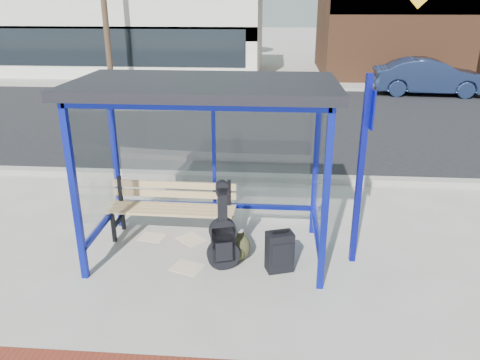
# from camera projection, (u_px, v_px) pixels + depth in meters

# --- Properties ---
(ground) EXTENTS (120.00, 120.00, 0.00)m
(ground) POSITION_uv_depth(u_px,v_px,m) (209.00, 252.00, 6.64)
(ground) COLOR #B2ADA0
(ground) RESTS_ON ground
(curb_near) EXTENTS (60.00, 0.25, 0.12)m
(curb_near) POSITION_uv_depth(u_px,v_px,m) (229.00, 177.00, 9.32)
(curb_near) COLOR gray
(curb_near) RESTS_ON ground
(street_asphalt) EXTENTS (60.00, 10.00, 0.00)m
(street_asphalt) POSITION_uv_depth(u_px,v_px,m) (246.00, 119.00, 14.08)
(street_asphalt) COLOR black
(street_asphalt) RESTS_ON ground
(curb_far) EXTENTS (60.00, 0.25, 0.12)m
(curb_far) POSITION_uv_depth(u_px,v_px,m) (255.00, 88.00, 18.81)
(curb_far) COLOR gray
(curb_far) RESTS_ON ground
(far_sidewalk) EXTENTS (60.00, 4.00, 0.01)m
(far_sidewalk) POSITION_uv_depth(u_px,v_px,m) (257.00, 82.00, 20.60)
(far_sidewalk) COLOR #B2ADA0
(far_sidewalk) RESTS_ON ground
(bus_shelter) EXTENTS (3.30, 1.80, 2.42)m
(bus_shelter) POSITION_uv_depth(u_px,v_px,m) (206.00, 107.00, 5.96)
(bus_shelter) COLOR #0D1899
(bus_shelter) RESTS_ON ground
(storefront_white) EXTENTS (18.00, 6.04, 4.00)m
(storefront_white) POSITION_uv_depth(u_px,v_px,m) (80.00, 29.00, 23.32)
(storefront_white) COLOR silver
(storefront_white) RESTS_ON ground
(storefront_brown) EXTENTS (10.00, 7.08, 6.40)m
(storefront_brown) POSITION_uv_depth(u_px,v_px,m) (430.00, 4.00, 22.11)
(storefront_brown) COLOR #59331E
(storefront_brown) RESTS_ON ground
(bench) EXTENTS (1.88, 0.49, 0.89)m
(bench) POSITION_uv_depth(u_px,v_px,m) (172.00, 205.00, 6.94)
(bench) COLOR black
(bench) RESTS_ON ground
(guitar_bag) EXTENTS (0.45, 0.24, 1.17)m
(guitar_bag) POSITION_uv_depth(u_px,v_px,m) (223.00, 240.00, 6.10)
(guitar_bag) COLOR black
(guitar_bag) RESTS_ON ground
(suitcase) EXTENTS (0.39, 0.31, 0.60)m
(suitcase) POSITION_uv_depth(u_px,v_px,m) (280.00, 252.00, 6.10)
(suitcase) COLOR black
(suitcase) RESTS_ON ground
(backpack) EXTENTS (0.33, 0.30, 0.38)m
(backpack) POSITION_uv_depth(u_px,v_px,m) (239.00, 248.00, 6.40)
(backpack) COLOR #2D2E19
(backpack) RESTS_ON ground
(sign_post) EXTENTS (0.11, 0.32, 2.54)m
(sign_post) POSITION_uv_depth(u_px,v_px,m) (362.00, 162.00, 5.93)
(sign_post) COLOR #0C1086
(sign_post) RESTS_ON ground
(newspaper_a) EXTENTS (0.42, 0.36, 0.01)m
(newspaper_a) POSITION_uv_depth(u_px,v_px,m) (152.00, 237.00, 7.06)
(newspaper_a) COLOR white
(newspaper_a) RESTS_ON ground
(newspaper_b) EXTENTS (0.49, 0.44, 0.01)m
(newspaper_b) POSITION_uv_depth(u_px,v_px,m) (187.00, 268.00, 6.26)
(newspaper_b) COLOR white
(newspaper_b) RESTS_ON ground
(newspaper_c) EXTENTS (0.50, 0.50, 0.01)m
(newspaper_c) POSITION_uv_depth(u_px,v_px,m) (191.00, 239.00, 7.00)
(newspaper_c) COLOR white
(newspaper_c) RESTS_ON ground
(parked_car) EXTENTS (4.17, 1.68, 1.35)m
(parked_car) POSITION_uv_depth(u_px,v_px,m) (430.00, 77.00, 17.51)
(parked_car) COLOR #172240
(parked_car) RESTS_ON ground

